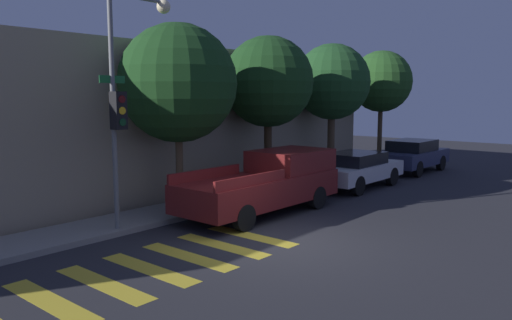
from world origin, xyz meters
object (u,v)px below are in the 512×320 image
(traffic_light_pole, at_px, (127,83))
(tree_midblock, at_px, (268,82))
(pickup_truck, at_px, (268,182))
(tree_near_corner, at_px, (178,83))
(sedan_middle, at_px, (413,155))
(sedan_near_corner, at_px, (356,169))
(tree_behind_truck, at_px, (381,82))
(tree_far_end, at_px, (332,82))

(traffic_light_pole, height_order, tree_midblock, traffic_light_pole)
(pickup_truck, xyz_separation_m, tree_midblock, (2.49, 2.01, 2.99))
(tree_near_corner, relative_size, tree_midblock, 1.00)
(tree_midblock, bearing_deg, tree_near_corner, -180.00)
(sedan_middle, bearing_deg, sedan_near_corner, -180.00)
(traffic_light_pole, distance_m, sedan_near_corner, 9.65)
(tree_near_corner, distance_m, tree_behind_truck, 12.77)
(pickup_truck, height_order, tree_near_corner, tree_near_corner)
(sedan_middle, distance_m, tree_near_corner, 12.56)
(sedan_near_corner, bearing_deg, tree_near_corner, 163.67)
(traffic_light_pole, height_order, pickup_truck, traffic_light_pole)
(tree_behind_truck, bearing_deg, sedan_middle, -110.10)
(pickup_truck, bearing_deg, tree_behind_truck, 10.21)
(sedan_near_corner, xyz_separation_m, sedan_middle, (5.19, 0.00, 0.05))
(traffic_light_pole, height_order, sedan_middle, traffic_light_pole)
(pickup_truck, distance_m, sedan_middle, 10.41)
(sedan_middle, distance_m, tree_far_end, 5.29)
(pickup_truck, bearing_deg, tree_midblock, 38.81)
(tree_behind_truck, bearing_deg, tree_near_corner, -180.00)
(tree_far_end, bearing_deg, tree_near_corner, -180.00)
(pickup_truck, bearing_deg, tree_far_end, 16.68)
(sedan_near_corner, bearing_deg, traffic_light_pole, 172.03)
(tree_near_corner, height_order, tree_behind_truck, tree_behind_truck)
(sedan_near_corner, height_order, tree_far_end, tree_far_end)
(traffic_light_pole, relative_size, sedan_near_corner, 1.38)
(sedan_middle, relative_size, tree_behind_truck, 0.77)
(sedan_middle, xyz_separation_m, tree_far_end, (-3.71, 2.01, 3.19))
(sedan_near_corner, height_order, tree_midblock, tree_midblock)
(sedan_middle, height_order, tree_behind_truck, tree_behind_truck)
(pickup_truck, relative_size, tree_far_end, 0.97)
(sedan_middle, height_order, tree_midblock, tree_midblock)
(pickup_truck, xyz_separation_m, tree_far_end, (6.70, 2.01, 3.07))
(sedan_near_corner, bearing_deg, sedan_middle, 0.00)
(tree_near_corner, bearing_deg, pickup_truck, -50.99)
(sedan_near_corner, bearing_deg, tree_behind_truck, 18.72)
(tree_midblock, height_order, tree_behind_truck, tree_behind_truck)
(tree_behind_truck, bearing_deg, tree_far_end, 180.00)
(sedan_middle, xyz_separation_m, tree_midblock, (-7.91, 2.01, 3.11))
(sedan_near_corner, height_order, sedan_middle, sedan_middle)
(sedan_middle, relative_size, tree_far_end, 0.78)
(sedan_near_corner, xyz_separation_m, tree_near_corner, (-6.85, 2.01, 3.03))
(traffic_light_pole, relative_size, tree_behind_truck, 1.06)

